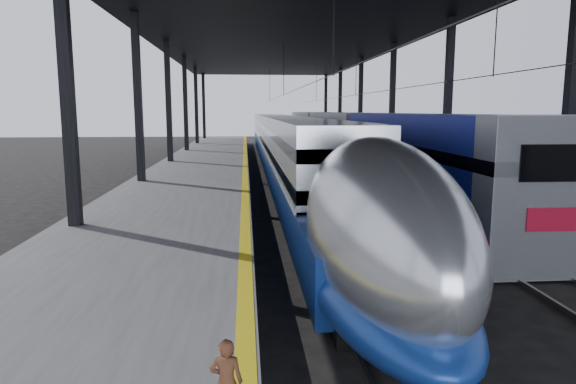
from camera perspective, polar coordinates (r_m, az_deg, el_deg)
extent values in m
plane|color=black|center=(11.52, -1.12, -13.49)|extent=(160.00, 160.00, 0.00)
cube|color=#4C4C4F|center=(31.00, -9.96, 1.63)|extent=(6.00, 80.00, 1.00)
cube|color=gold|center=(30.81, -4.79, 2.63)|extent=(0.30, 80.00, 0.01)
cube|color=slate|center=(30.99, -1.10, 0.97)|extent=(0.08, 80.00, 0.16)
cube|color=slate|center=(31.11, 1.55, 1.00)|extent=(0.08, 80.00, 0.16)
cube|color=slate|center=(31.69, 7.96, 1.07)|extent=(0.08, 80.00, 0.16)
cube|color=slate|center=(32.04, 10.47, 1.09)|extent=(0.08, 80.00, 0.16)
cube|color=black|center=(16.44, -23.23, 8.61)|extent=(0.35, 0.35, 9.00)
cube|color=black|center=(18.69, 28.88, 8.19)|extent=(0.35, 0.35, 9.00)
cube|color=black|center=(26.13, -16.28, 8.85)|extent=(0.35, 0.35, 9.00)
cube|color=black|center=(27.60, 17.30, 8.80)|extent=(0.35, 0.35, 9.00)
cube|color=black|center=(35.99, -13.11, 8.92)|extent=(0.35, 0.35, 9.00)
cube|color=black|center=(37.07, 11.47, 8.97)|extent=(0.35, 0.35, 9.00)
cube|color=black|center=(45.91, -11.31, 8.95)|extent=(0.35, 0.35, 9.00)
cube|color=black|center=(46.76, 8.04, 9.03)|extent=(0.35, 0.35, 9.00)
cube|color=black|center=(55.86, -10.14, 8.96)|extent=(0.35, 0.35, 9.00)
cube|color=black|center=(56.56, 5.79, 9.05)|extent=(0.35, 0.35, 9.00)
cube|color=black|center=(65.82, -9.33, 8.97)|extent=(0.35, 0.35, 9.00)
cube|color=black|center=(66.42, 4.20, 9.06)|extent=(0.35, 0.35, 9.00)
cube|color=black|center=(31.11, 0.04, 17.96)|extent=(18.00, 75.00, 0.45)
cylinder|color=slate|center=(30.76, 0.23, 11.04)|extent=(0.03, 74.00, 0.03)
cylinder|color=slate|center=(31.58, 9.47, 10.87)|extent=(0.03, 74.00, 0.03)
cube|color=silver|center=(41.72, -1.08, 5.91)|extent=(2.72, 57.00, 3.75)
cube|color=navy|center=(40.31, -0.94, 4.13)|extent=(2.79, 62.00, 1.45)
cube|color=silver|center=(41.74, -1.08, 5.33)|extent=(2.81, 57.00, 0.09)
cube|color=black|center=(41.68, -1.09, 7.39)|extent=(2.76, 57.00, 0.39)
cube|color=black|center=(41.72, -1.08, 5.91)|extent=(2.76, 57.00, 0.39)
ellipsoid|color=silver|center=(10.69, 9.83, -4.05)|extent=(2.72, 8.40, 3.75)
ellipsoid|color=navy|center=(10.98, 9.67, -9.54)|extent=(2.79, 8.40, 1.59)
ellipsoid|color=black|center=(8.10, 14.57, -2.97)|extent=(1.41, 2.20, 0.84)
cube|color=black|center=(11.24, 9.57, -13.11)|extent=(2.06, 2.60, 0.40)
cube|color=black|center=(32.46, 0.00, 1.56)|extent=(2.06, 2.60, 0.40)
cube|color=navy|center=(22.52, 15.20, 3.06)|extent=(3.07, 18.00, 4.17)
cube|color=gray|center=(14.96, 26.12, -0.42)|extent=(3.13, 1.20, 4.23)
cube|color=black|center=(14.33, 27.64, 2.87)|extent=(1.87, 0.06, 0.93)
cube|color=#AB0D24|center=(14.53, 27.23, -2.74)|extent=(1.32, 0.06, 0.60)
cube|color=gray|center=(40.85, 6.11, 5.85)|extent=(3.07, 18.00, 4.17)
cube|color=gray|center=(59.60, 2.67, 6.87)|extent=(3.07, 18.00, 4.17)
cube|color=black|center=(17.42, 21.63, -5.69)|extent=(2.42, 2.40, 0.36)
cube|color=black|center=(38.08, 6.90, 2.56)|extent=(2.42, 2.40, 0.36)
imported|color=#4F2C1A|center=(5.96, -6.85, -20.27)|extent=(0.38, 0.26, 1.00)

